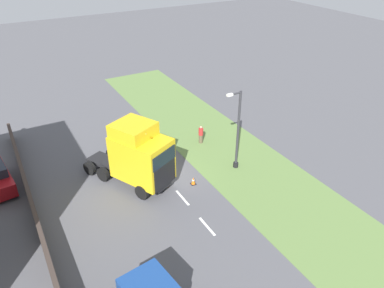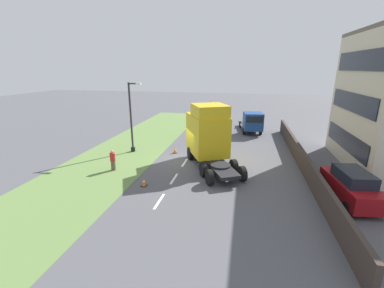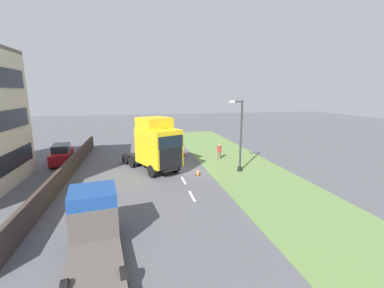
{
  "view_description": "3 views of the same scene",
  "coord_description": "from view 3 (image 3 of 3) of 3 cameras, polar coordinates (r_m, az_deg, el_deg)",
  "views": [
    {
      "loc": [
        9.22,
        20.22,
        15.85
      ],
      "look_at": [
        -1.75,
        0.71,
        2.8
      ],
      "focal_mm": 35.0,
      "sensor_mm": 36.0,
      "label": 1
    },
    {
      "loc": [
        4.5,
        -19.66,
        7.38
      ],
      "look_at": [
        0.65,
        -0.85,
        1.66
      ],
      "focal_mm": 24.0,
      "sensor_mm": 36.0,
      "label": 2
    },
    {
      "loc": [
        3.41,
        21.52,
        6.86
      ],
      "look_at": [
        -1.76,
        -2.47,
        1.88
      ],
      "focal_mm": 24.0,
      "sensor_mm": 36.0,
      "label": 3
    }
  ],
  "objects": [
    {
      "name": "traffic_cone_trailing",
      "position": [
        28.15,
        -1.57,
        -2.04
      ],
      "size": [
        0.36,
        0.36,
        0.58
      ],
      "color": "black",
      "rests_on": "ground"
    },
    {
      "name": "ground_plane",
      "position": [
        22.84,
        -3.04,
        -6.02
      ],
      "size": [
        120.0,
        120.0,
        0.0
      ],
      "primitive_type": "plane",
      "color": "#515156",
      "rests_on": "ground"
    },
    {
      "name": "lorry_cab",
      "position": [
        22.34,
        -7.88,
        -0.21
      ],
      "size": [
        5.25,
        7.12,
        4.87
      ],
      "rotation": [
        0.0,
        0.0,
        0.46
      ],
      "color": "black",
      "rests_on": "ground"
    },
    {
      "name": "parked_car",
      "position": [
        27.96,
        -26.98,
        -2.04
      ],
      "size": [
        2.23,
        4.57,
        1.89
      ],
      "rotation": [
        0.0,
        0.0,
        0.12
      ],
      "color": "maroon",
      "rests_on": "ground"
    },
    {
      "name": "boundary_wall",
      "position": [
        23.07,
        -25.8,
        -5.15
      ],
      "size": [
        0.25,
        24.0,
        1.43
      ],
      "color": "#382D28",
      "rests_on": "ground"
    },
    {
      "name": "flatbed_truck",
      "position": [
        12.67,
        -20.97,
        -15.2
      ],
      "size": [
        2.88,
        6.31,
        2.51
      ],
      "rotation": [
        0.0,
        0.0,
        3.28
      ],
      "color": "navy",
      "rests_on": "ground"
    },
    {
      "name": "pedestrian",
      "position": [
        26.87,
        6.07,
        -1.7
      ],
      "size": [
        0.39,
        0.39,
        1.57
      ],
      "color": "brown",
      "rests_on": "ground"
    },
    {
      "name": "lamp_post",
      "position": [
        22.47,
        10.63,
        0.8
      ],
      "size": [
        1.31,
        0.38,
        6.19
      ],
      "color": "black",
      "rests_on": "ground"
    },
    {
      "name": "grass_verge",
      "position": [
        24.47,
        11.03,
        -5.01
      ],
      "size": [
        7.0,
        44.0,
        0.01
      ],
      "color": "#607F42",
      "rests_on": "ground"
    },
    {
      "name": "lane_markings",
      "position": [
        23.5,
        -3.31,
        -5.51
      ],
      "size": [
        0.16,
        14.6,
        0.0
      ],
      "color": "white",
      "rests_on": "ground"
    },
    {
      "name": "traffic_cone_lead",
      "position": [
        21.62,
        1.29,
        -6.24
      ],
      "size": [
        0.36,
        0.36,
        0.58
      ],
      "color": "black",
      "rests_on": "ground"
    }
  ]
}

